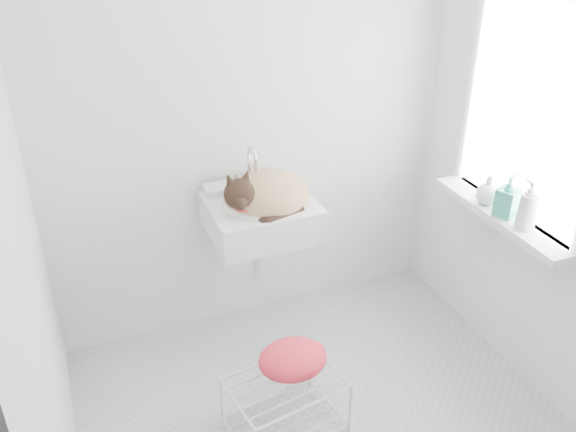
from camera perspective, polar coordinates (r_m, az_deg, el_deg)
name	(u,v)px	position (r m, az deg, el deg)	size (l,w,h in m)	color
floor	(325,426)	(3.09, 3.45, -18.79)	(2.20, 2.00, 0.02)	#B2BAC0
back_wall	(249,108)	(3.18, -3.57, 9.88)	(2.20, 0.02, 2.50)	white
right_wall	(564,148)	(2.95, 24.11, 5.75)	(0.02, 2.00, 2.50)	white
left_wall	(22,248)	(2.14, -23.31, -2.69)	(0.02, 2.00, 2.50)	white
window_glass	(534,112)	(3.03, 21.71, 8.91)	(0.01, 0.80, 1.00)	white
window_frame	(531,112)	(3.02, 21.50, 8.88)	(0.04, 0.90, 1.10)	white
windowsill	(501,216)	(3.19, 19.04, 0.02)	(0.16, 0.88, 0.04)	white
sink	(261,202)	(3.10, -2.51, 1.34)	(0.54, 0.47, 0.21)	white
faucet	(249,162)	(3.20, -3.65, 4.95)	(0.19, 0.14, 0.19)	silver
cat	(264,195)	(3.07, -2.19, 1.91)	(0.45, 0.36, 0.28)	tan
wire_rack	(285,405)	(2.97, -0.25, -17.00)	(0.49, 0.34, 0.29)	silver
towel	(293,366)	(2.90, 0.43, -13.62)	(0.32, 0.23, 0.13)	#CA4805
bottle_a	(523,229)	(3.07, 20.88, -1.09)	(0.08, 0.08, 0.20)	white
bottle_b	(504,215)	(3.15, 19.31, 0.05)	(0.09, 0.10, 0.21)	teal
bottle_c	(486,203)	(3.24, 17.78, 1.16)	(0.12, 0.12, 0.15)	white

